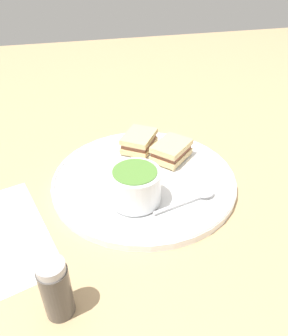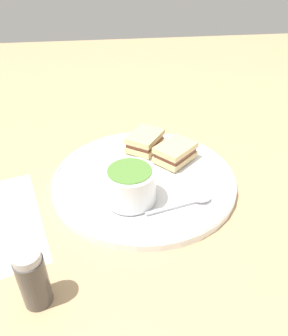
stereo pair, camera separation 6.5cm
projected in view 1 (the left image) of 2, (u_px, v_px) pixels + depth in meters
name	position (u px, v px, depth m)	size (l,w,h in m)	color
ground_plane	(144.00, 182.00, 0.67)	(2.40, 2.40, 0.00)	tan
plate	(144.00, 179.00, 0.67)	(0.37, 0.37, 0.02)	white
soup_bowl	(135.00, 185.00, 0.58)	(0.09, 0.09, 0.06)	white
spoon	(201.00, 195.00, 0.61)	(0.04, 0.13, 0.01)	silver
sandwich_half_near	(171.00, 150.00, 0.71)	(0.10, 0.10, 0.04)	#DBBC7F
sandwich_half_far	(139.00, 141.00, 0.74)	(0.10, 0.10, 0.04)	#DBBC7F
salt_shaker	(56.00, 289.00, 0.42)	(0.04, 0.04, 0.09)	#4C4742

